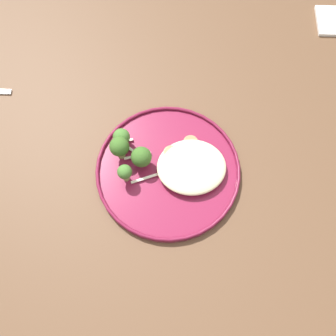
{
  "coord_description": "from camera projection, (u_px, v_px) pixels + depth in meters",
  "views": [
    {
      "loc": [
        -0.01,
        0.33,
        1.45
      ],
      "look_at": [
        -0.02,
        0.05,
        0.76
      ],
      "focal_mm": 40.37,
      "sensor_mm": 36.0,
      "label": 1
    }
  ],
  "objects": [
    {
      "name": "broccoli_floret_center_pile",
      "position": [
        122.0,
        137.0,
        0.75
      ],
      "size": [
        0.03,
        0.03,
        0.05
      ],
      "color": "#89A356",
      "rests_on": "dinner_plate"
    },
    {
      "name": "onion_sliver_pale_crescent",
      "position": [
        130.0,
        148.0,
        0.77
      ],
      "size": [
        0.04,
        0.03,
        0.0
      ],
      "primitive_type": "cube",
      "rotation": [
        0.0,
        0.0,
        2.44
      ],
      "color": "silver",
      "rests_on": "dinner_plate"
    },
    {
      "name": "broccoli_floret_tall_stalk",
      "position": [
        119.0,
        147.0,
        0.73
      ],
      "size": [
        0.04,
        0.04,
        0.06
      ],
      "color": "#89A356",
      "rests_on": "dinner_plate"
    },
    {
      "name": "onion_sliver_curled_piece",
      "position": [
        122.0,
        141.0,
        0.78
      ],
      "size": [
        0.04,
        0.01,
        0.0
      ],
      "primitive_type": "cube",
      "rotation": [
        0.0,
        0.0,
        3.23
      ],
      "color": "silver",
      "rests_on": "dinner_plate"
    },
    {
      "name": "ground",
      "position": [
        163.0,
        231.0,
        1.47
      ],
      "size": [
        6.0,
        6.0,
        0.0
      ],
      "primitive_type": "plane",
      "color": "#2D2B28"
    },
    {
      "name": "broccoli_floret_split_head",
      "position": [
        141.0,
        157.0,
        0.73
      ],
      "size": [
        0.04,
        0.04,
        0.05
      ],
      "color": "#89A356",
      "rests_on": "dinner_plate"
    },
    {
      "name": "seared_scallop_tilted_round",
      "position": [
        185.0,
        159.0,
        0.75
      ],
      "size": [
        0.03,
        0.03,
        0.01
      ],
      "color": "beige",
      "rests_on": "dinner_plate"
    },
    {
      "name": "onion_sliver_short_strip",
      "position": [
        138.0,
        156.0,
        0.76
      ],
      "size": [
        0.06,
        0.02,
        0.0
      ],
      "primitive_type": "cube",
      "rotation": [
        0.0,
        0.0,
        3.34
      ],
      "color": "silver",
      "rests_on": "dinner_plate"
    },
    {
      "name": "wooden_dining_table",
      "position": [
        160.0,
        166.0,
        0.86
      ],
      "size": [
        1.4,
        1.0,
        0.74
      ],
      "color": "brown",
      "rests_on": "ground"
    },
    {
      "name": "broccoli_floret_rear_charred",
      "position": [
        125.0,
        173.0,
        0.72
      ],
      "size": [
        0.03,
        0.03,
        0.05
      ],
      "color": "#89A356",
      "rests_on": "dinner_plate"
    },
    {
      "name": "noodle_bed",
      "position": [
        192.0,
        167.0,
        0.74
      ],
      "size": [
        0.14,
        0.12,
        0.03
      ],
      "color": "beige",
      "rests_on": "dinner_plate"
    },
    {
      "name": "seared_scallop_front_small",
      "position": [
        197.0,
        168.0,
        0.75
      ],
      "size": [
        0.03,
        0.03,
        0.01
      ],
      "color": "beige",
      "rests_on": "dinner_plate"
    },
    {
      "name": "seared_scallop_center_golden",
      "position": [
        191.0,
        143.0,
        0.77
      ],
      "size": [
        0.03,
        0.03,
        0.01
      ],
      "color": "#DBB77A",
      "rests_on": "dinner_plate"
    },
    {
      "name": "dinner_plate",
      "position": [
        168.0,
        170.0,
        0.76
      ],
      "size": [
        0.29,
        0.29,
        0.02
      ],
      "color": "maroon",
      "rests_on": "wooden_dining_table"
    },
    {
      "name": "seared_scallop_right_edge",
      "position": [
        171.0,
        154.0,
        0.76
      ],
      "size": [
        0.03,
        0.03,
        0.02
      ],
      "color": "#E5C689",
      "rests_on": "dinner_plate"
    },
    {
      "name": "onion_sliver_long_sliver",
      "position": [
        145.0,
        178.0,
        0.75
      ],
      "size": [
        0.06,
        0.02,
        0.0
      ],
      "primitive_type": "cube",
      "rotation": [
        0.0,
        0.0,
        3.43
      ],
      "color": "silver",
      "rests_on": "dinner_plate"
    }
  ]
}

